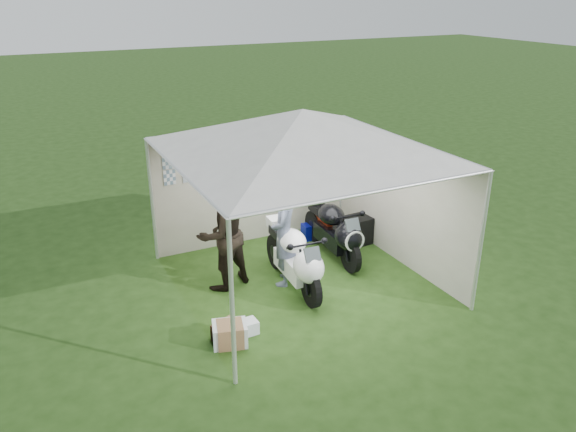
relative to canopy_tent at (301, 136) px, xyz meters
name	(u,v)px	position (x,y,z in m)	size (l,w,h in m)	color
ground	(301,281)	(0.00, -0.03, -2.58)	(80.00, 80.00, 0.00)	#1F3C11
canopy_tent	(301,136)	(0.00, 0.00, 0.00)	(5.66, 5.66, 3.00)	silver
motorcycle_white	(296,257)	(-0.19, -0.18, -2.00)	(0.54, 2.09, 1.03)	black
motorcycle_black	(335,230)	(0.99, 0.52, -2.00)	(0.54, 2.08, 1.02)	black
paddock_stand	(313,231)	(1.05, 1.47, -2.42)	(0.42, 0.26, 0.31)	#0D15C9
person_dark_jacket	(221,234)	(-1.24, 0.43, -1.60)	(0.94, 0.73, 1.94)	black
person_blue_jacket	(284,234)	(-0.26, 0.09, -1.66)	(0.67, 0.44, 1.82)	slate
equipment_box	(356,230)	(1.70, 0.88, -2.30)	(0.55, 0.44, 0.55)	black
crate_0	(230,334)	(-1.75, -1.19, -2.41)	(0.48, 0.37, 0.32)	silver
crate_1	(230,334)	(-1.75, -1.20, -2.41)	(0.37, 0.37, 0.33)	brown
crate_2	(248,327)	(-1.42, -1.06, -2.47)	(0.28, 0.23, 0.20)	silver
crate_3	(227,331)	(-1.75, -1.06, -2.45)	(0.39, 0.28, 0.26)	brown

